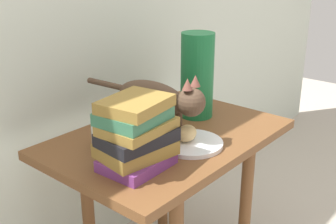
# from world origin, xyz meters

# --- Properties ---
(side_table) EXTENTS (0.80, 0.54, 0.60)m
(side_table) POSITION_xyz_m (0.00, 0.00, 0.51)
(side_table) COLOR brown
(side_table) RESTS_ON ground
(plate) EXTENTS (0.20, 0.20, 0.01)m
(plate) POSITION_xyz_m (-0.02, -0.11, 0.61)
(plate) COLOR white
(plate) RESTS_ON side_table
(bread_roll) EXTENTS (0.09, 0.08, 0.05)m
(bread_roll) POSITION_xyz_m (-0.02, -0.10, 0.64)
(bread_roll) COLOR #E0BC7A
(bread_roll) RESTS_ON plate
(cat) EXTENTS (0.11, 0.48, 0.23)m
(cat) POSITION_xyz_m (-0.04, 0.01, 0.73)
(cat) COLOR #4C3828
(cat) RESTS_ON side_table
(book_stack) EXTENTS (0.22, 0.18, 0.21)m
(book_stack) POSITION_xyz_m (-0.23, -0.08, 0.70)
(book_stack) COLOR #72337A
(book_stack) RESTS_ON side_table
(green_vase) EXTENTS (0.12, 0.12, 0.31)m
(green_vase) POSITION_xyz_m (0.20, 0.03, 0.76)
(green_vase) COLOR #196B38
(green_vase) RESTS_ON side_table
(candle_jar) EXTENTS (0.07, 0.07, 0.08)m
(candle_jar) POSITION_xyz_m (-0.20, 0.10, 0.64)
(candle_jar) COLOR silver
(candle_jar) RESTS_ON side_table
(tv_remote) EXTENTS (0.16, 0.07, 0.02)m
(tv_remote) POSITION_xyz_m (0.13, 0.16, 0.61)
(tv_remote) COLOR black
(tv_remote) RESTS_ON side_table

